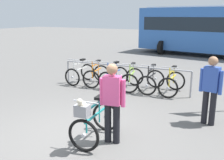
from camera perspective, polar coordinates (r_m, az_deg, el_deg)
ground_plane at (r=5.88m, az=-8.28°, el=-11.73°), size 80.00×80.00×0.00m
bike_rack_rail at (r=9.00m, az=2.56°, el=2.20°), size 4.60×0.43×0.88m
racked_bike_white at (r=10.04m, az=-6.96°, el=1.41°), size 0.67×1.09×0.97m
racked_bike_orange at (r=9.70m, az=-3.41°, el=1.05°), size 0.84×1.18×0.97m
racked_bike_blue at (r=9.40m, az=0.37°, el=0.65°), size 0.71×1.13×0.97m
racked_bike_lime at (r=9.15m, az=4.38°, el=0.23°), size 0.89×1.22×0.97m
racked_bike_black at (r=8.94m, az=8.59°, el=-0.21°), size 0.73×1.15×0.98m
racked_bike_yellow at (r=8.79m, az=12.98°, el=-0.67°), size 0.70×1.13×0.98m
featured_bicycle at (r=5.31m, az=-4.24°, el=-8.82°), size 0.77×1.24×1.09m
person_with_featured_bike at (r=5.17m, az=0.04°, el=-4.42°), size 0.52×0.27×1.64m
pedestrian_with_backpack at (r=6.47m, az=20.85°, el=-1.26°), size 0.52×0.38×1.64m
bus_distant at (r=17.66m, az=22.47°, el=10.39°), size 10.22×4.17×3.08m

